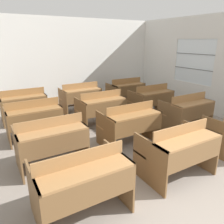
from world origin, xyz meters
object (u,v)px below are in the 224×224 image
bench_front_left (81,181)px  bench_third_center (101,107)px  bench_back_center (81,97)px  bench_third_left (34,118)px  bench_second_left (51,141)px  bench_third_right (151,99)px  bench_front_center (178,149)px  bench_second_center (130,123)px  bench_back_left (24,104)px  bench_second_right (187,111)px  bench_back_right (126,91)px

bench_front_left → bench_third_center: size_ratio=1.00×
bench_back_center → bench_third_left: bearing=-141.7°
bench_second_left → bench_third_right: (3.22, 1.25, 0.00)m
bench_front_left → bench_front_center: size_ratio=1.00×
bench_second_center → bench_third_right: bearing=37.7°
bench_third_center → bench_third_right: 1.61m
bench_front_left → bench_third_right: same height
bench_back_left → bench_third_center: bearing=-38.0°
bench_third_center → bench_third_right: bearing=-0.4°
bench_third_left → bench_back_left: size_ratio=1.00×
bench_second_right → bench_second_left: bearing=179.6°
bench_second_center → bench_third_right: 2.06m
bench_second_center → bench_back_right: (1.63, 2.55, 0.00)m
bench_front_left → bench_third_center: (1.61, 2.55, 0.00)m
bench_third_center → bench_second_center: bearing=-90.6°
bench_front_center → bench_second_left: (-1.61, 1.30, 0.00)m
bench_second_center → bench_back_right: 3.03m
bench_second_right → bench_back_left: size_ratio=1.00×
bench_back_left → bench_back_center: 1.62m
bench_third_left → bench_third_right: 3.24m
bench_second_right → bench_third_right: size_ratio=1.00×
bench_back_center → bench_back_right: (1.62, -0.02, 0.00)m
bench_third_left → bench_third_center: size_ratio=1.00×
bench_second_left → bench_back_center: 3.02m
bench_third_left → bench_back_left: bearing=90.3°
bench_back_center → bench_back_right: same height
bench_second_right → bench_third_center: size_ratio=1.00×
bench_front_center → bench_second_left: bearing=141.2°
bench_front_center → bench_second_center: 1.29m
bench_second_left → bench_front_center: bearing=-38.8°
bench_second_center → bench_back_left: bearing=122.4°
bench_second_center → bench_second_right: bearing=-0.5°
bench_second_right → bench_back_center: same height
bench_second_right → bench_third_right: 1.28m
bench_front_center → bench_back_right: size_ratio=1.00×
bench_front_center → bench_second_right: (1.63, 1.27, 0.00)m
bench_front_center → bench_third_center: same height
bench_third_center → bench_front_center: bearing=-89.8°
bench_third_center → bench_back_right: bearing=38.5°
bench_front_center → bench_second_center: same height
bench_front_center → bench_second_right: size_ratio=1.00×
bench_front_center → bench_third_center: size_ratio=1.00×
bench_front_left → bench_second_left: bearing=90.0°
bench_front_left → bench_second_center: (1.59, 1.28, 0.00)m
bench_second_left → bench_third_center: (1.61, 1.26, 0.00)m
bench_third_right → bench_back_center: same height
bench_second_left → bench_back_left: (-0.02, 2.53, 0.00)m
bench_second_left → bench_second_right: size_ratio=1.00×
bench_second_left → bench_third_center: same height
bench_second_right → bench_back_center: (-1.65, 2.58, 0.00)m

